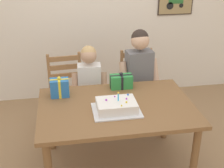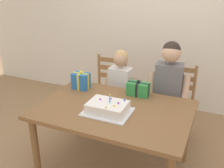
# 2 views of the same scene
# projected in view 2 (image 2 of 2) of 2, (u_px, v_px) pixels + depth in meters

# --- Properties ---
(ground_plane) EXTENTS (20.00, 20.00, 0.00)m
(ground_plane) POSITION_uv_depth(u_px,v_px,m) (113.00, 168.00, 2.86)
(ground_plane) COLOR #997551
(back_wall) EXTENTS (6.40, 0.11, 2.60)m
(back_wall) POSITION_uv_depth(u_px,v_px,m) (162.00, 21.00, 3.82)
(back_wall) COLOR silver
(back_wall) RESTS_ON ground
(dining_table) EXTENTS (1.48, 0.99, 0.72)m
(dining_table) POSITION_uv_depth(u_px,v_px,m) (114.00, 116.00, 2.61)
(dining_table) COLOR brown
(dining_table) RESTS_ON ground
(birthday_cake) EXTENTS (0.44, 0.34, 0.19)m
(birthday_cake) POSITION_uv_depth(u_px,v_px,m) (108.00, 108.00, 2.48)
(birthday_cake) COLOR silver
(birthday_cake) RESTS_ON dining_table
(gift_box_red_large) EXTENTS (0.24, 0.13, 0.18)m
(gift_box_red_large) POSITION_uv_depth(u_px,v_px,m) (138.00, 89.00, 2.83)
(gift_box_red_large) COLOR #2D8E42
(gift_box_red_large) RESTS_ON dining_table
(gift_box_beside_cake) EXTENTS (0.19, 0.13, 0.22)m
(gift_box_beside_cake) POSITION_uv_depth(u_px,v_px,m) (81.00, 81.00, 2.99)
(gift_box_beside_cake) COLOR #286BB7
(gift_box_beside_cake) RESTS_ON dining_table
(chair_left) EXTENTS (0.45, 0.45, 0.92)m
(chair_left) POSITION_uv_depth(u_px,v_px,m) (108.00, 90.00, 3.59)
(chair_left) COLOR #996B42
(chair_left) RESTS_ON ground
(chair_right) EXTENTS (0.44, 0.44, 0.92)m
(chair_right) POSITION_uv_depth(u_px,v_px,m) (176.00, 103.00, 3.26)
(chair_right) COLOR #996B42
(chair_right) RESTS_ON ground
(child_older) EXTENTS (0.48, 0.28, 1.27)m
(child_older) POSITION_uv_depth(u_px,v_px,m) (168.00, 85.00, 2.97)
(child_older) COLOR #38426B
(child_older) RESTS_ON ground
(child_younger) EXTENTS (0.41, 0.24, 1.12)m
(child_younger) POSITION_uv_depth(u_px,v_px,m) (120.00, 85.00, 3.22)
(child_younger) COLOR #38426B
(child_younger) RESTS_ON ground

